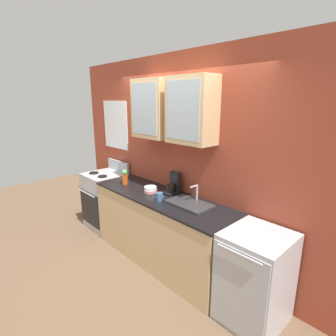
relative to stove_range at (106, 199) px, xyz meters
The scene contains 10 objects.
ground_plane 1.51m from the stove_range, ahead, with size 10.00×10.00×0.00m, color brown.
back_wall_unit 1.79m from the stove_range, 13.67° to the left, with size 4.66×0.41×2.74m.
counter 1.43m from the stove_range, ahead, with size 2.18×0.67×0.94m.
stove_range is the anchor object (origin of this frame).
sink_faucet 1.96m from the stove_range, ahead, with size 0.54×0.33×0.23m.
bowl_stack 1.34m from the stove_range, ahead, with size 0.18×0.18×0.08m.
vase 0.91m from the stove_range, ahead, with size 0.09×0.09×0.22m.
cup_near_sink 1.65m from the stove_range, ahead, with size 0.12×0.09×0.10m.
dishwasher 2.82m from the stove_range, ahead, with size 0.58×0.65×0.94m.
coffee_maker 1.59m from the stove_range, ahead, with size 0.17×0.20×0.29m.
Camera 1 is at (2.43, -2.14, 2.16)m, focal length 28.17 mm.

